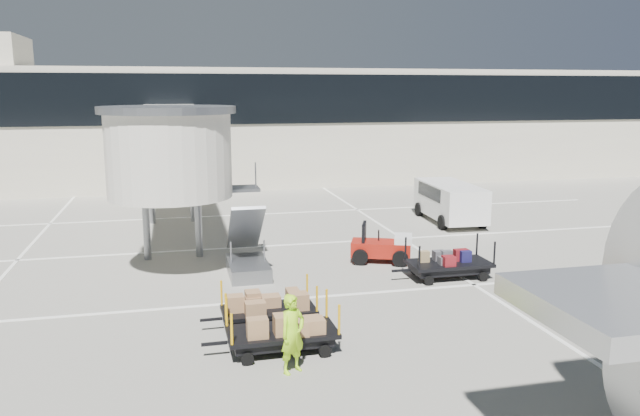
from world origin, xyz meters
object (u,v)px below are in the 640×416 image
at_px(suitcase_cart, 447,265).
at_px(box_cart_near, 280,332).
at_px(ground_worker, 293,334).
at_px(minivan, 449,199).
at_px(box_cart_far, 268,310).
at_px(baggage_tug, 383,248).

bearing_deg(suitcase_cart, box_cart_near, -144.07).
distance_m(box_cart_near, ground_worker, 1.28).
bearing_deg(minivan, ground_worker, -122.73).
bearing_deg(ground_worker, box_cart_far, 61.93).
relative_size(ground_worker, minivan, 0.37).
height_order(baggage_tug, box_cart_far, baggage_tug).
bearing_deg(box_cart_near, minivan, 51.01).
height_order(suitcase_cart, ground_worker, ground_worker).
xyz_separation_m(suitcase_cart, box_cart_near, (-6.85, -4.91, 0.05)).
relative_size(baggage_tug, suitcase_cart, 0.71).
relative_size(suitcase_cart, box_cart_far, 1.11).
bearing_deg(ground_worker, baggage_tug, 28.00).
height_order(baggage_tug, ground_worker, ground_worker).
xyz_separation_m(box_cart_near, minivan, (11.05, 13.94, 0.62)).
bearing_deg(minivan, box_cart_far, -129.20).
distance_m(box_cart_far, minivan, 16.50).
height_order(suitcase_cart, box_cart_far, suitcase_cart).
bearing_deg(baggage_tug, minivan, 69.62).
xyz_separation_m(box_cart_far, minivan, (11.10, 12.19, 0.66)).
relative_size(suitcase_cart, box_cart_near, 1.04).
relative_size(box_cart_far, minivan, 0.62).
height_order(ground_worker, minivan, minivan).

